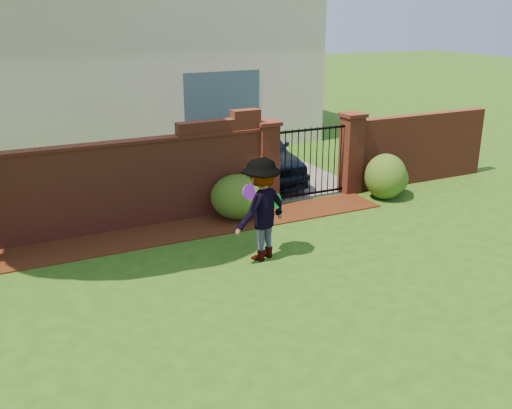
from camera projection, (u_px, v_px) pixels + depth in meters
name	position (u px, v px, depth m)	size (l,w,h in m)	color
ground	(245.00, 310.00, 8.39)	(80.00, 80.00, 0.01)	#284F13
mulch_bed	(124.00, 240.00, 10.82)	(11.10, 1.08, 0.03)	#38170A
brick_wall	(54.00, 192.00, 10.65)	(8.70, 0.31, 2.16)	maroon
brick_wall_return	(418.00, 148.00, 14.27)	(4.00, 0.25, 1.70)	maroon
pillar_left	(267.00, 164.00, 12.48)	(0.50, 0.50, 1.88)	maroon
pillar_right	(351.00, 153.00, 13.40)	(0.50, 0.50, 1.88)	maroon
iron_gate	(310.00, 162.00, 12.97)	(1.78, 0.03, 1.60)	black
driveway	(237.00, 159.00, 16.64)	(3.20, 8.00, 0.01)	slate
house	(110.00, 41.00, 17.97)	(12.40, 6.40, 6.30)	beige
car	(256.00, 153.00, 14.47)	(1.65, 4.09, 1.39)	black
shrub_left	(238.00, 197.00, 11.88)	(1.13, 1.13, 0.92)	#274F17
shrub_middle	(386.00, 176.00, 13.09)	(0.95, 0.95, 1.04)	#274F17
shrub_right	(389.00, 179.00, 13.37)	(0.89, 0.89, 0.79)	#274F17
man	(263.00, 210.00, 9.80)	(1.16, 0.67, 1.79)	gray
frisbee_purple	(249.00, 192.00, 9.35)	(0.26, 0.26, 0.02)	purple
frisbee_green	(277.00, 201.00, 9.99)	(0.27, 0.27, 0.02)	green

